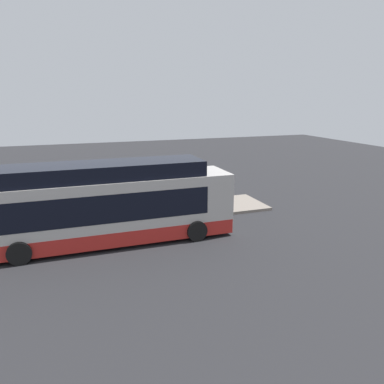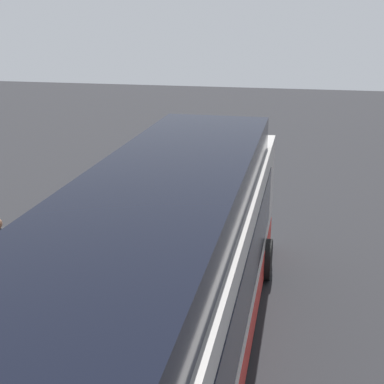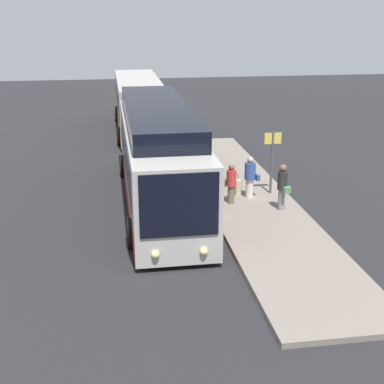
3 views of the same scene
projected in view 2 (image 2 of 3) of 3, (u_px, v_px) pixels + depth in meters
name	position (u px, v px, depth m)	size (l,w,h in m)	color
ground	(165.00, 369.00, 9.65)	(80.00, 80.00, 0.00)	#232326
bus_lead	(169.00, 291.00, 8.81)	(12.23, 2.88, 3.84)	#B2ADA8
passenger_boarding	(0.00, 252.00, 11.79)	(0.61, 0.50, 1.76)	gray
passenger_with_bags	(53.00, 285.00, 10.57)	(0.58, 0.64, 1.57)	#6B604C
suitcase	(4.00, 334.00, 9.90)	(0.33, 0.21, 0.84)	beige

